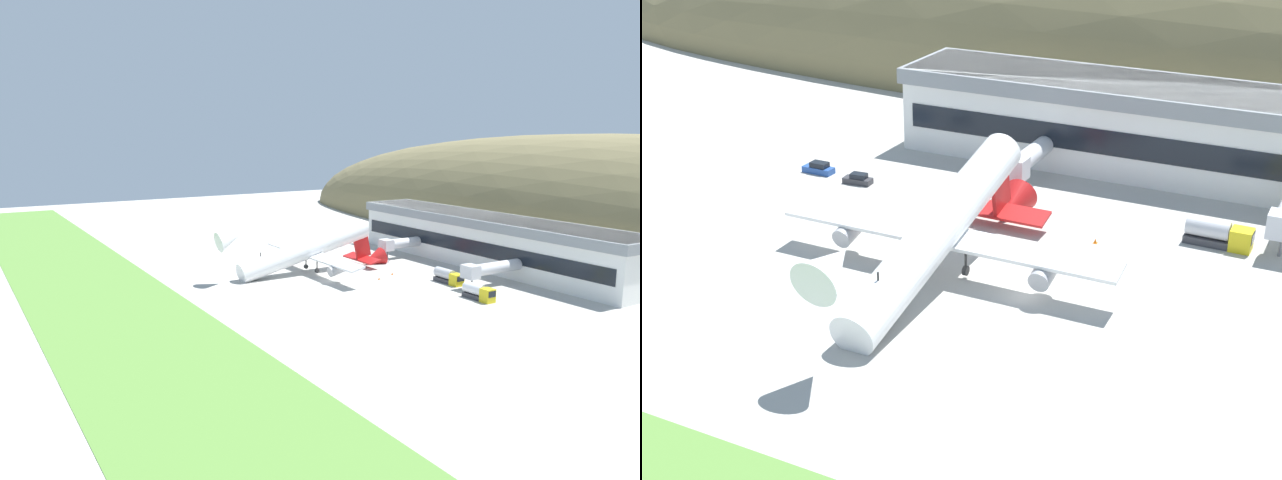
{
  "view_description": "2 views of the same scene",
  "coord_description": "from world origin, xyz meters",
  "views": [
    {
      "loc": [
        115.25,
        -73.3,
        33.66
      ],
      "look_at": [
        -11.19,
        4.19,
        7.43
      ],
      "focal_mm": 35.0,
      "sensor_mm": 36.0,
      "label": 1
    },
    {
      "loc": [
        30.3,
        -75.71,
        43.63
      ],
      "look_at": [
        -6.73,
        -1.24,
        5.65
      ],
      "focal_mm": 50.0,
      "sensor_mm": 36.0,
      "label": 2
    }
  ],
  "objects": [
    {
      "name": "ground_plane",
      "position": [
        0.0,
        0.0,
        0.0
      ],
      "size": [
        375.12,
        375.12,
        0.0
      ],
      "primitive_type": "plane",
      "color": "#ADAAA3"
    },
    {
      "name": "grass_strip_foreground",
      "position": [
        0.0,
        -47.37,
        0.04
      ],
      "size": [
        337.61,
        29.19,
        0.08
      ],
      "primitive_type": "cube",
      "color": "#568438",
      "rests_on": "ground_plane"
    },
    {
      "name": "hill_backdrop",
      "position": [
        6.33,
        90.17,
        0.0
      ],
      "size": [
        302.46,
        57.54,
        65.38
      ],
      "primitive_type": "ellipsoid",
      "color": "olive",
      "rests_on": "ground_plane"
    },
    {
      "name": "terminal_building",
      "position": [
        6.15,
        43.27,
        7.06
      ],
      "size": [
        83.62,
        15.75,
        12.44
      ],
      "color": "white",
      "rests_on": "ground_plane"
    },
    {
      "name": "jetway_0",
      "position": [
        -12.27,
        29.09,
        3.99
      ],
      "size": [
        3.38,
        12.25,
        5.43
      ],
      "color": "silver",
      "rests_on": "ground_plane"
    },
    {
      "name": "jetway_1",
      "position": [
        21.95,
        27.09,
        3.99
      ],
      "size": [
        3.38,
        16.02,
        5.43
      ],
      "color": "silver",
      "rests_on": "ground_plane"
    },
    {
      "name": "cargo_airplane",
      "position": [
        -10.02,
        0.38,
        5.36
      ],
      "size": [
        39.32,
        45.63,
        14.7
      ],
      "color": "white"
    },
    {
      "name": "service_car_0",
      "position": [
        -11.13,
        22.71,
        0.58
      ],
      "size": [
        4.7,
        2.17,
        1.41
      ],
      "color": "silver",
      "rests_on": "ground_plane"
    },
    {
      "name": "service_car_1",
      "position": [
        -40.56,
        21.35,
        0.67
      ],
      "size": [
        4.53,
        1.87,
        1.62
      ],
      "color": "#264C99",
      "rests_on": "ground_plane"
    },
    {
      "name": "service_car_2",
      "position": [
        -33.31,
        20.22,
        0.61
      ],
      "size": [
        4.12,
        2.02,
        1.49
      ],
      "color": "#333338",
      "rests_on": "ground_plane"
    },
    {
      "name": "fuel_truck",
      "position": [
        28.4,
        17.31,
        1.5
      ],
      "size": [
        7.3,
        2.33,
        3.1
      ],
      "color": "gold",
      "rests_on": "ground_plane"
    },
    {
      "name": "box_truck",
      "position": [
        15.02,
        21.61,
        1.49
      ],
      "size": [
        7.81,
        2.41,
        3.15
      ],
      "color": "gold",
      "rests_on": "ground_plane"
    },
    {
      "name": "traffic_cone_0",
      "position": [
        2.13,
        16.02,
        0.28
      ],
      "size": [
        0.52,
        0.52,
        0.58
      ],
      "color": "orange",
      "rests_on": "ground_plane"
    },
    {
      "name": "traffic_cone_1",
      "position": [
        4.28,
        10.53,
        0.28
      ],
      "size": [
        0.52,
        0.52,
        0.58
      ],
      "color": "orange",
      "rests_on": "ground_plane"
    }
  ]
}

